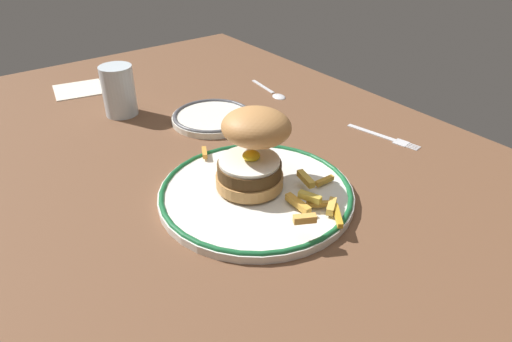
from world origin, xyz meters
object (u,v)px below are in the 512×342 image
Objects in this scene: water_glass at (119,94)px; fork at (384,137)px; dinner_plate at (256,193)px; side_plate at (212,117)px; napkin at (79,89)px; burger at (254,146)px; spoon at (275,93)px.

water_glass is 0.69× the size of fork.
side_plate is (-26.11, 8.80, -0.00)cm from dinner_plate.
dinner_plate is 40.31cm from water_glass.
side_plate is 1.52× the size of napkin.
water_glass reaches higher than napkin.
dinner_plate is 2.00× the size of fork.
burger is 1.07× the size of spoon.
napkin is at bearing -171.19° from water_glass.
burger is at bearing -17.82° from side_plate.
water_glass is at bearing -138.24° from fork.
water_glass is 18.90cm from napkin.
napkin is at bearing -130.36° from spoon.
burger is at bearing -91.50° from fork.
water_glass is 33.29cm from spoon.
dinner_plate is at bearing 5.89° from water_glass.
water_glass is at bearing -174.11° from dinner_plate.
spoon is 44.73cm from napkin.
water_glass reaches higher than fork.
dinner_plate is at bearing -18.63° from side_plate.
fork is 68.09cm from napkin.
side_plate is 35.72cm from napkin.
side_plate is 18.61cm from spoon.
burger is 1.37× the size of napkin.
burger reaches higher than napkin.
burger reaches higher than side_plate.
fork is (24.86, 21.63, -0.65)cm from side_plate.
spoon is at bearing -173.30° from fork.
burger is 30.26cm from fork.
spoon is (-27.96, -3.29, 0.18)cm from fork.
fork is at bearing 6.70° from spoon.
napkin is (-18.23, -2.83, -4.15)cm from water_glass.
dinner_plate reaches higher than napkin.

